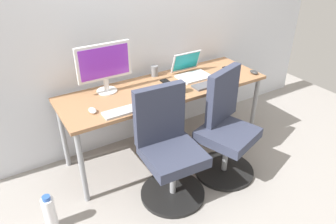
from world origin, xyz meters
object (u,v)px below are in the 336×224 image
(desktop_monitor, at_px, (104,65))
(open_laptop, at_px, (191,70))
(office_chair_left, at_px, (168,150))
(water_bottle_on_floor, at_px, (50,213))
(office_chair_right, at_px, (225,130))
(coffee_mug, at_px, (180,88))

(desktop_monitor, relative_size, open_laptop, 1.55)
(office_chair_left, height_order, water_bottle_on_floor, office_chair_left)
(water_bottle_on_floor, bearing_deg, office_chair_right, -4.62)
(office_chair_right, distance_m, open_laptop, 0.69)
(office_chair_left, xyz_separation_m, open_laptop, (0.62, 0.60, 0.34))
(office_chair_right, height_order, water_bottle_on_floor, office_chair_right)
(desktop_monitor, height_order, open_laptop, desktop_monitor)
(water_bottle_on_floor, bearing_deg, desktop_monitor, 37.95)
(open_laptop, bearing_deg, coffee_mug, -138.59)
(water_bottle_on_floor, relative_size, desktop_monitor, 0.65)
(desktop_monitor, bearing_deg, office_chair_left, -73.17)
(office_chair_left, height_order, desktop_monitor, desktop_monitor)
(office_chair_left, distance_m, desktop_monitor, 0.90)
(open_laptop, distance_m, coffee_mug, 0.39)
(water_bottle_on_floor, relative_size, coffee_mug, 3.37)
(desktop_monitor, bearing_deg, coffee_mug, -32.86)
(water_bottle_on_floor, bearing_deg, coffee_mug, 9.92)
(desktop_monitor, bearing_deg, open_laptop, -6.41)
(office_chair_left, xyz_separation_m, desktop_monitor, (-0.21, 0.69, 0.53))
(office_chair_left, bearing_deg, water_bottle_on_floor, 172.76)
(open_laptop, bearing_deg, desktop_monitor, 173.59)
(coffee_mug, bearing_deg, office_chair_left, -134.04)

